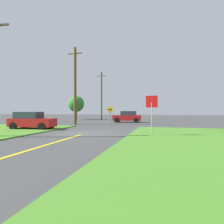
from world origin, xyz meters
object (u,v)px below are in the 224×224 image
object	(u,v)px
car_approaching_junction	(127,117)
oak_tree_left	(76,104)
utility_pole_far	(101,95)
utility_pole_mid	(75,85)
direction_sign	(110,113)
stop_sign	(152,107)
parked_car_near_building	(32,121)

from	to	relation	value
car_approaching_junction	oak_tree_left	size ratio (longest dim) A/B	0.96
utility_pole_far	oak_tree_left	xyz separation A→B (m)	(-4.69, -0.43, -1.55)
utility_pole_mid	direction_sign	distance (m)	6.14
stop_sign	parked_car_near_building	xyz separation A→B (m)	(-11.12, 2.41, -1.18)
utility_pole_mid	utility_pole_far	size ratio (longest dim) A/B	1.10
stop_sign	utility_pole_mid	world-z (taller)	utility_pole_mid
car_approaching_junction	parked_car_near_building	size ratio (longest dim) A/B	0.99
utility_pole_far	direction_sign	xyz separation A→B (m)	(5.16, -13.88, -2.99)
parked_car_near_building	direction_sign	xyz separation A→B (m)	(6.22, 5.06, 0.62)
car_approaching_junction	utility_pole_mid	world-z (taller)	utility_pole_mid
parked_car_near_building	car_approaching_junction	bearing A→B (deg)	58.82
stop_sign	utility_pole_far	distance (m)	23.73
utility_pole_far	oak_tree_left	size ratio (longest dim) A/B	1.97
direction_sign	stop_sign	bearing A→B (deg)	-56.77
car_approaching_junction	parked_car_near_building	xyz separation A→B (m)	(-6.82, -12.84, -0.00)
utility_pole_mid	utility_pole_far	world-z (taller)	utility_pole_mid
parked_car_near_building	utility_pole_mid	world-z (taller)	utility_pole_mid
parked_car_near_building	oak_tree_left	distance (m)	18.98
car_approaching_junction	oak_tree_left	distance (m)	12.07
stop_sign	direction_sign	world-z (taller)	stop_sign
utility_pole_far	direction_sign	bearing A→B (deg)	-69.60
car_approaching_junction	direction_sign	size ratio (longest dim) A/B	1.81
stop_sign	car_approaching_junction	size ratio (longest dim) A/B	0.67
utility_pole_mid	utility_pole_far	xyz separation A→B (m)	(-0.32, 12.21, -0.38)
parked_car_near_building	oak_tree_left	size ratio (longest dim) A/B	0.97
car_approaching_junction	utility_pole_mid	bearing A→B (deg)	43.14
parked_car_near_building	utility_pole_mid	size ratio (longest dim) A/B	0.45
parked_car_near_building	utility_pole_mid	distance (m)	7.95
car_approaching_junction	utility_pole_far	size ratio (longest dim) A/B	0.49
direction_sign	utility_pole_mid	bearing A→B (deg)	160.95
car_approaching_junction	parked_car_near_building	bearing A→B (deg)	56.86
stop_sign	parked_car_near_building	bearing A→B (deg)	-3.68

